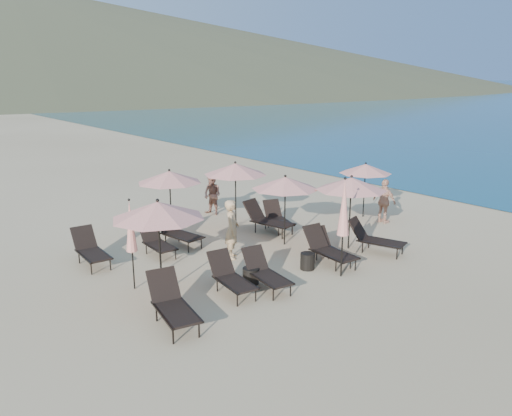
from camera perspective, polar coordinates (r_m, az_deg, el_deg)
ground at (r=13.80m, az=9.05°, el=-7.31°), size 800.00×800.00×0.00m
volcanic_headland at (r=322.36m, az=-24.07°, el=17.13°), size 690.00×690.00×55.00m
lounger_0 at (r=10.93m, az=-9.56°, el=-10.68°), size 0.94×1.84×1.01m
lounger_1 at (r=12.28m, az=-2.91°, el=-7.80°), size 0.75×1.64×0.92m
lounger_2 at (r=12.54m, az=1.08°, el=-7.30°), size 0.77×1.64×0.91m
lounger_3 at (r=14.43m, az=8.29°, el=-4.53°), size 0.88×1.63×0.89m
lounger_4 at (r=14.25m, az=8.25°, el=-4.58°), size 0.74×1.76×0.99m
lounger_5 at (r=15.47m, az=13.37°, el=-3.32°), size 1.18×1.81×0.97m
lounger_6 at (r=14.84m, az=-18.39°, el=-4.47°), size 0.68×1.69×0.96m
lounger_7 at (r=15.15m, az=-11.29°, el=-3.76°), size 0.61×1.53×0.88m
lounger_8 at (r=15.92m, az=-9.24°, el=-2.33°), size 0.99×1.86×1.10m
lounger_9 at (r=16.97m, az=1.26°, el=-1.22°), size 1.10×1.92×1.04m
lounger_10 at (r=17.37m, az=2.47°, el=-1.06°), size 1.08×1.70×0.92m
umbrella_open_0 at (r=11.90m, az=-11.14°, el=-0.24°), size 2.22×2.22×2.39m
umbrella_open_1 at (r=15.39m, az=3.36°, el=2.87°), size 2.09×2.09×2.25m
umbrella_open_2 at (r=15.23m, az=10.83°, el=2.73°), size 2.15×2.15×2.31m
umbrella_open_3 at (r=16.46m, az=-9.87°, el=3.52°), size 2.11×2.11×2.27m
umbrella_open_4 at (r=17.21m, az=-2.37°, el=4.46°), size 2.19×2.19×2.36m
umbrella_open_5 at (r=19.06m, az=12.41°, el=4.41°), size 1.95×1.95×2.10m
umbrella_closed_0 at (r=13.01m, az=10.01°, el=-0.02°), size 0.31×0.31×2.69m
umbrella_closed_1 at (r=12.47m, az=-14.14°, el=-2.10°), size 0.27×0.27×2.32m
side_table_0 at (r=12.87m, az=-0.61°, el=-7.75°), size 0.42×0.42×0.42m
side_table_1 at (r=13.87m, az=5.90°, el=-6.07°), size 0.40×0.40×0.46m
beachgoer_a at (r=14.47m, az=-2.76°, el=-2.44°), size 0.71×0.76×1.75m
beachgoer_b at (r=19.25m, az=-5.01°, el=1.50°), size 0.78×0.89×1.54m
beachgoer_c at (r=18.63m, az=14.46°, el=0.76°), size 0.43×0.96×1.61m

